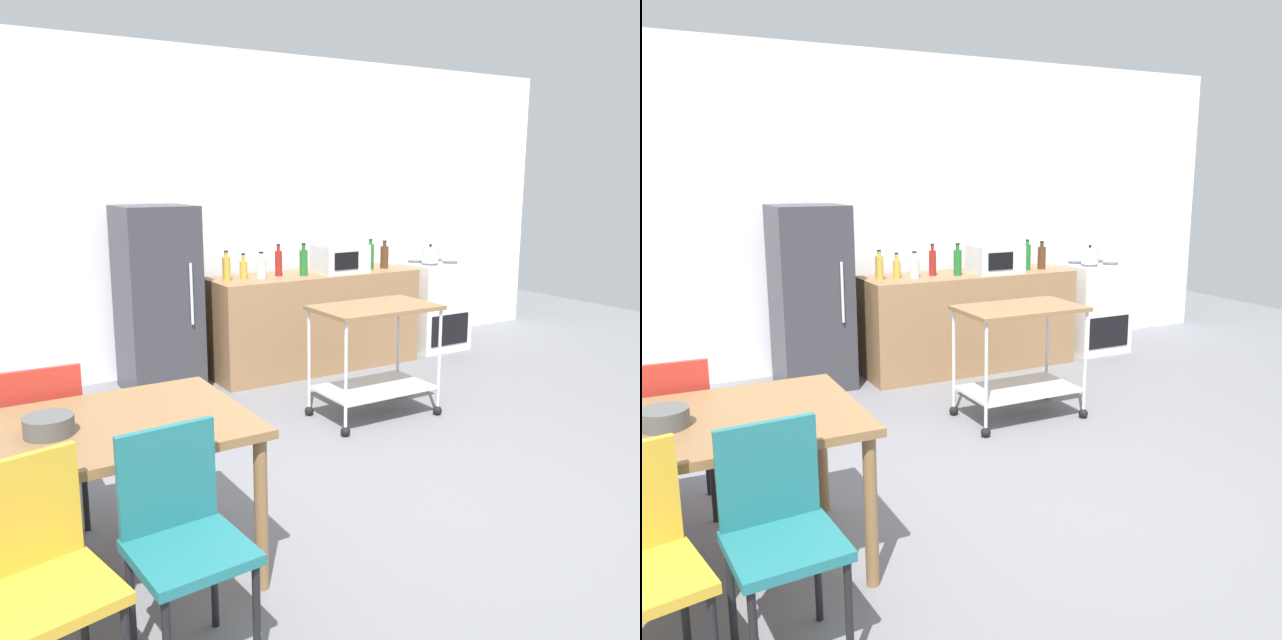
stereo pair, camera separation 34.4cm
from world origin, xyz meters
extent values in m
plane|color=slate|center=(0.00, 0.00, 0.00)|extent=(12.00, 12.00, 0.00)
cube|color=white|center=(0.00, 3.20, 1.45)|extent=(8.40, 0.12, 2.90)
cube|color=olive|center=(0.90, 2.60, 0.45)|extent=(2.00, 0.64, 0.90)
cube|color=brown|center=(-1.80, 0.06, 0.73)|extent=(1.50, 0.90, 0.04)
cylinder|color=brown|center=(-1.11, -0.33, 0.35)|extent=(0.06, 0.06, 0.71)
cylinder|color=brown|center=(-1.11, 0.45, 0.35)|extent=(0.06, 0.06, 0.71)
cube|color=gold|center=(-2.03, -0.65, 0.47)|extent=(0.47, 0.47, 0.04)
cube|color=gold|center=(-2.06, -0.47, 0.69)|extent=(0.38, 0.10, 0.40)
cylinder|color=black|center=(-1.89, -0.45, 0.23)|extent=(0.03, 0.03, 0.45)
cube|color=#1E666B|center=(-1.55, -0.64, 0.47)|extent=(0.43, 0.43, 0.04)
cube|color=#1E666B|center=(-1.56, -0.46, 0.69)|extent=(0.38, 0.06, 0.40)
cylinder|color=black|center=(-1.37, -0.80, 0.23)|extent=(0.03, 0.03, 0.45)
cylinder|color=black|center=(-1.73, -0.48, 0.23)|extent=(0.03, 0.03, 0.45)
cylinder|color=black|center=(-1.39, -0.46, 0.23)|extent=(0.03, 0.03, 0.45)
cube|color=#B72D23|center=(-1.82, 0.77, 0.47)|extent=(0.42, 0.42, 0.04)
cube|color=#B72D23|center=(-1.82, 0.59, 0.69)|extent=(0.38, 0.04, 0.40)
cylinder|color=black|center=(-1.64, 0.93, 0.23)|extent=(0.03, 0.03, 0.45)
cylinder|color=black|center=(-1.98, 0.94, 0.23)|extent=(0.03, 0.03, 0.45)
cylinder|color=black|center=(-1.65, 0.59, 0.23)|extent=(0.03, 0.03, 0.45)
cylinder|color=black|center=(-1.99, 0.60, 0.23)|extent=(0.03, 0.03, 0.45)
cube|color=white|center=(2.35, 2.62, 0.45)|extent=(0.60, 0.60, 0.90)
cube|color=black|center=(2.35, 2.32, 0.25)|extent=(0.48, 0.01, 0.32)
cylinder|color=#47474C|center=(2.22, 2.50, 0.91)|extent=(0.16, 0.16, 0.02)
cylinder|color=#47474C|center=(2.48, 2.50, 0.91)|extent=(0.16, 0.16, 0.02)
cylinder|color=#47474C|center=(2.22, 2.74, 0.91)|extent=(0.16, 0.16, 0.02)
cylinder|color=#47474C|center=(2.48, 2.74, 0.91)|extent=(0.16, 0.16, 0.02)
cube|color=#333338|center=(-0.55, 2.70, 0.78)|extent=(0.60, 0.60, 1.55)
cylinder|color=silver|center=(-0.37, 2.39, 0.85)|extent=(0.02, 0.02, 0.50)
cube|color=brown|center=(0.61, 1.22, 0.83)|extent=(0.90, 0.56, 0.03)
cube|color=silver|center=(0.61, 1.22, 0.22)|extent=(0.83, 0.52, 0.02)
cylinder|color=silver|center=(0.19, 0.97, 0.45)|extent=(0.02, 0.02, 0.76)
sphere|color=black|center=(0.19, 0.97, 0.04)|extent=(0.07, 0.07, 0.07)
cylinder|color=silver|center=(1.03, 0.97, 0.45)|extent=(0.02, 0.02, 0.76)
sphere|color=black|center=(1.03, 0.97, 0.04)|extent=(0.07, 0.07, 0.07)
cylinder|color=silver|center=(0.19, 1.47, 0.45)|extent=(0.02, 0.02, 0.76)
sphere|color=black|center=(0.19, 1.47, 0.04)|extent=(0.07, 0.07, 0.07)
cylinder|color=silver|center=(1.03, 1.47, 0.45)|extent=(0.02, 0.02, 0.76)
sphere|color=black|center=(1.03, 1.47, 0.04)|extent=(0.07, 0.07, 0.07)
cylinder|color=gold|center=(0.03, 2.59, 1.00)|extent=(0.07, 0.07, 0.21)
cylinder|color=gold|center=(0.03, 2.59, 1.13)|extent=(0.03, 0.03, 0.04)
cylinder|color=black|center=(0.03, 2.59, 1.15)|extent=(0.03, 0.03, 0.01)
cylinder|color=gold|center=(0.20, 2.61, 0.98)|extent=(0.07, 0.07, 0.16)
cylinder|color=gold|center=(0.20, 2.61, 1.08)|extent=(0.03, 0.03, 0.06)
cylinder|color=black|center=(0.20, 2.61, 1.12)|extent=(0.03, 0.03, 0.01)
cylinder|color=silver|center=(0.35, 2.56, 0.99)|extent=(0.08, 0.08, 0.17)
cylinder|color=silver|center=(0.35, 2.56, 1.10)|extent=(0.04, 0.04, 0.05)
cylinder|color=black|center=(0.35, 2.56, 1.13)|extent=(0.04, 0.04, 0.01)
cylinder|color=maroon|center=(0.55, 2.62, 1.01)|extent=(0.06, 0.06, 0.23)
cylinder|color=maroon|center=(0.55, 2.62, 1.15)|extent=(0.03, 0.03, 0.05)
cylinder|color=black|center=(0.55, 2.62, 1.18)|extent=(0.03, 0.03, 0.01)
cylinder|color=#1E6628|center=(0.75, 2.52, 1.02)|extent=(0.07, 0.07, 0.23)
cylinder|color=#1E6628|center=(0.75, 2.52, 1.16)|extent=(0.03, 0.03, 0.05)
cylinder|color=black|center=(0.75, 2.52, 1.19)|extent=(0.04, 0.04, 0.01)
cube|color=silver|center=(1.14, 2.51, 1.03)|extent=(0.46, 0.34, 0.26)
cube|color=black|center=(1.10, 2.34, 1.03)|extent=(0.25, 0.01, 0.16)
cylinder|color=#1E6628|center=(1.52, 2.56, 1.02)|extent=(0.07, 0.07, 0.24)
cylinder|color=#1E6628|center=(1.52, 2.56, 1.16)|extent=(0.03, 0.03, 0.04)
cylinder|color=black|center=(1.52, 2.56, 1.18)|extent=(0.03, 0.03, 0.01)
cylinder|color=#4C2D19|center=(1.67, 2.55, 1.01)|extent=(0.08, 0.08, 0.21)
cylinder|color=#4C2D19|center=(1.67, 2.55, 1.13)|extent=(0.04, 0.04, 0.04)
cylinder|color=black|center=(1.67, 2.55, 1.16)|extent=(0.04, 0.04, 0.01)
cylinder|color=#4C4C4C|center=(-1.88, 0.05, 0.79)|extent=(0.20, 0.20, 0.08)
cylinder|color=silver|center=(2.23, 2.52, 1.00)|extent=(0.17, 0.17, 0.16)
sphere|color=black|center=(2.23, 2.52, 1.09)|extent=(0.03, 0.03, 0.03)
cylinder|color=silver|center=(2.34, 2.52, 1.02)|extent=(0.08, 0.02, 0.07)
camera|label=1|loc=(-2.30, -2.77, 1.79)|focal=38.29mm
camera|label=2|loc=(-2.00, -2.94, 1.79)|focal=38.29mm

